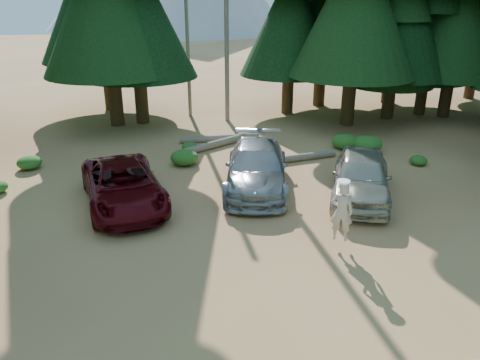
{
  "coord_description": "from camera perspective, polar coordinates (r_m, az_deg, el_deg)",
  "views": [
    {
      "loc": [
        -2.52,
        -11.11,
        6.61
      ],
      "look_at": [
        -0.42,
        2.23,
        1.25
      ],
      "focal_mm": 35.0,
      "sensor_mm": 36.0,
      "label": 1
    }
  ],
  "objects": [
    {
      "name": "ground",
      "position": [
        13.17,
        3.34,
        -8.51
      ],
      "size": [
        160.0,
        160.0,
        0.0
      ],
      "primitive_type": "plane",
      "color": "#A46745",
      "rests_on": "ground"
    },
    {
      "name": "log_left",
      "position": [
        21.94,
        -2.35,
        4.57
      ],
      "size": [
        4.16,
        2.95,
        0.34
      ],
      "primitive_type": "cylinder",
      "rotation": [
        0.0,
        1.57,
        0.59
      ],
      "color": "slate",
      "rests_on": "ground"
    },
    {
      "name": "shrub_far_left",
      "position": [
        20.84,
        -24.3,
        1.96
      ],
      "size": [
        0.97,
        0.97,
        0.54
      ],
      "primitive_type": "ellipsoid",
      "color": "#2F631D",
      "rests_on": "ground"
    },
    {
      "name": "red_pickup",
      "position": [
        16.02,
        -14.06,
        -0.61
      ],
      "size": [
        3.44,
        5.55,
        1.43
      ],
      "primitive_type": "imported",
      "rotation": [
        0.0,
        0.0,
        0.22
      ],
      "color": "#54070D",
      "rests_on": "ground"
    },
    {
      "name": "snag_back",
      "position": [
        27.19,
        -6.49,
        18.13
      ],
      "size": [
        0.2,
        0.2,
        10.0
      ],
      "primitive_type": "cylinder",
      "color": "slate",
      "rests_on": "ground"
    },
    {
      "name": "log_right",
      "position": [
        19.81,
        5.55,
        2.53
      ],
      "size": [
        4.68,
        1.26,
        0.3
      ],
      "primitive_type": "cylinder",
      "rotation": [
        0.0,
        1.57,
        0.21
      ],
      "color": "slate",
      "rests_on": "ground"
    },
    {
      "name": "shrub_center_left",
      "position": [
        20.95,
        2.4,
        4.2
      ],
      "size": [
        1.21,
        1.21,
        0.67
      ],
      "primitive_type": "ellipsoid",
      "color": "#2F631D",
      "rests_on": "ground"
    },
    {
      "name": "silver_minivan_right",
      "position": [
        16.6,
        14.58,
        0.48
      ],
      "size": [
        3.61,
        5.13,
        1.62
      ],
      "primitive_type": "imported",
      "rotation": [
        0.0,
        0.0,
        -0.4
      ],
      "color": "#B3B09F",
      "rests_on": "ground"
    },
    {
      "name": "shrub_right",
      "position": [
        21.9,
        15.3,
        4.29
      ],
      "size": [
        1.31,
        1.31,
        0.72
      ],
      "primitive_type": "ellipsoid",
      "color": "#2F631D",
      "rests_on": "ground"
    },
    {
      "name": "shrub_left",
      "position": [
        21.34,
        -6.16,
        4.05
      ],
      "size": [
        0.72,
        0.72,
        0.4
      ],
      "primitive_type": "ellipsoid",
      "color": "#2F631D",
      "rests_on": "ground"
    },
    {
      "name": "frisbee_player",
      "position": [
        13.04,
        12.28,
        -3.75
      ],
      "size": [
        0.73,
        0.61,
        1.74
      ],
      "rotation": [
        0.0,
        0.0,
        2.74
      ],
      "color": "beige",
      "rests_on": "ground"
    },
    {
      "name": "forest_belt_north",
      "position": [
        27.05,
        -3.38,
        7.47
      ],
      "size": [
        36.0,
        7.0,
        22.0
      ],
      "primitive_type": null,
      "color": "black",
      "rests_on": "ground"
    },
    {
      "name": "log_mid",
      "position": [
        22.68,
        -2.49,
        5.1
      ],
      "size": [
        3.82,
        0.49,
        0.31
      ],
      "primitive_type": "cylinder",
      "rotation": [
        0.0,
        1.57,
        0.05
      ],
      "color": "slate",
      "rests_on": "ground"
    },
    {
      "name": "shrub_center_right",
      "position": [
        19.58,
        -6.8,
        2.76
      ],
      "size": [
        1.15,
        1.15,
        0.63
      ],
      "primitive_type": "ellipsoid",
      "color": "#2F631D",
      "rests_on": "ground"
    },
    {
      "name": "snag_front",
      "position": [
        25.83,
        -1.68,
        20.29
      ],
      "size": [
        0.24,
        0.24,
        12.0
      ],
      "primitive_type": "cylinder",
      "color": "slate",
      "rests_on": "ground"
    },
    {
      "name": "silver_minivan_center",
      "position": [
        16.97,
        2.04,
        1.56
      ],
      "size": [
        3.26,
        5.73,
        1.56
      ],
      "primitive_type": "imported",
      "rotation": [
        0.0,
        0.0,
        -0.21
      ],
      "color": "#989B9F",
      "rests_on": "ground"
    },
    {
      "name": "shrub_edge_east",
      "position": [
        20.84,
        20.92,
        2.26
      ],
      "size": [
        0.72,
        0.72,
        0.39
      ],
      "primitive_type": "ellipsoid",
      "color": "#2F631D",
      "rests_on": "ground"
    },
    {
      "name": "shrub_far_right",
      "position": [
        22.08,
        12.68,
        4.61
      ],
      "size": [
        1.22,
        1.22,
        0.67
      ],
      "primitive_type": "ellipsoid",
      "color": "#2F631D",
      "rests_on": "ground"
    }
  ]
}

